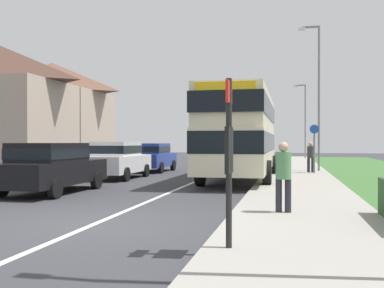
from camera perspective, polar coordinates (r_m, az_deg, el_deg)
The scene contains 14 objects.
ground_plane at distance 9.30m, azimuth -12.57°, elevation -10.08°, with size 120.00×120.00×0.00m, color #38383D.
lane_marking_centre at distance 16.82m, azimuth -0.90°, elevation -5.41°, with size 0.14×60.00×0.01m, color silver.
pavement_near_side at distance 14.38m, azimuth 13.78°, elevation -6.16°, with size 3.20×68.00×0.12m, color #9E998E.
double_decker_bus at distance 19.23m, azimuth 6.31°, elevation 1.68°, with size 2.80×9.71×3.70m.
parked_car_black at distance 15.17m, azimuth -17.63°, elevation -2.64°, with size 1.98×4.58×1.63m.
parked_car_white at distance 20.33m, azimuth -9.54°, elevation -1.85°, with size 1.94×4.24×1.67m.
parked_car_blue at distance 24.91m, azimuth -5.11°, elevation -1.55°, with size 1.88×4.11×1.58m.
pedestrian_at_stop at distance 9.98m, azimuth 11.67°, elevation -3.72°, with size 0.34×0.34×1.67m.
pedestrian_walking_away at distance 23.29m, azimuth 15.00°, elevation -1.44°, with size 0.34×0.34×1.67m.
bus_stop_sign at distance 6.52m, azimuth 4.78°, elevation -0.88°, with size 0.09×0.52×2.60m.
cycle_route_sign at distance 22.71m, azimuth 15.44°, elevation -0.35°, with size 0.44×0.08×2.52m.
street_lamp_mid at distance 24.90m, azimuth 15.78°, elevation 6.81°, with size 1.14×0.20×7.90m.
street_lamp_far at distance 43.23m, azimuth 14.21°, elevation 3.47°, with size 1.14×0.20×7.08m.
house_terrace_far_side at distance 31.58m, azimuth -20.33°, elevation 4.02°, with size 7.55×11.86×7.48m.
Camera 1 is at (3.87, -8.29, 1.67)m, focal length 41.49 mm.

